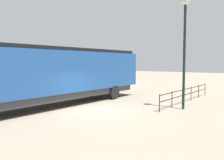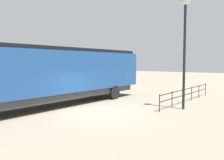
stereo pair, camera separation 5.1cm
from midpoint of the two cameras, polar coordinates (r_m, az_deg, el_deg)
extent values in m
plane|color=gray|center=(15.04, -3.48, -7.33)|extent=(120.00, 120.00, 0.00)
cube|color=navy|center=(16.66, -15.14, 1.89)|extent=(3.16, 17.39, 2.75)
cube|color=black|center=(21.98, 0.21, 1.49)|extent=(3.03, 2.66, 1.92)
cube|color=black|center=(16.67, -15.24, 7.03)|extent=(2.84, 16.69, 0.24)
cube|color=#38383D|center=(16.80, -15.03, -3.57)|extent=(2.84, 16.00, 0.45)
cylinder|color=black|center=(21.62, -5.70, -2.33)|extent=(0.30, 1.10, 1.10)
cylinder|color=black|center=(19.81, 0.40, -2.91)|extent=(0.30, 1.10, 1.10)
cylinder|color=black|center=(16.09, 16.47, 5.20)|extent=(0.16, 0.16, 6.66)
sphere|color=silver|center=(16.54, 16.73, 17.44)|extent=(0.58, 0.58, 0.58)
cube|color=black|center=(19.13, 17.08, -2.00)|extent=(0.04, 9.27, 0.04)
cube|color=black|center=(19.18, 17.05, -3.19)|extent=(0.04, 9.27, 0.04)
cylinder|color=black|center=(14.95, 10.95, -5.35)|extent=(0.05, 0.05, 1.09)
cylinder|color=black|center=(16.62, 13.77, -4.43)|extent=(0.05, 0.05, 1.09)
cylinder|color=black|center=(18.32, 16.06, -3.68)|extent=(0.05, 0.05, 1.09)
cylinder|color=black|center=(20.05, 17.96, -3.05)|extent=(0.05, 0.05, 1.09)
cylinder|color=black|center=(21.80, 19.55, -2.52)|extent=(0.05, 0.05, 1.09)
cylinder|color=black|center=(23.57, 20.90, -2.07)|extent=(0.05, 0.05, 1.09)
camera|label=1|loc=(0.03, -90.10, -0.01)|focal=39.06mm
camera|label=2|loc=(0.03, 89.90, 0.01)|focal=39.06mm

